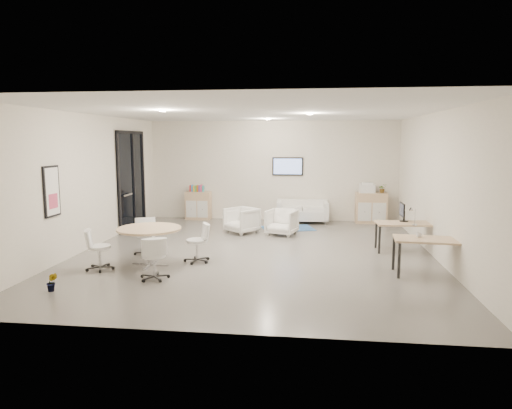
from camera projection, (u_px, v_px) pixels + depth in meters
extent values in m
cube|color=#605D58|center=(255.00, 269.00, 10.62)|extent=(8.00, 9.00, 0.80)
cube|color=white|center=(255.00, 94.00, 10.06)|extent=(8.00, 9.00, 0.80)
cube|color=beige|center=(273.00, 170.00, 15.16)|extent=(8.00, 0.80, 3.20)
cube|color=beige|center=(206.00, 221.00, 5.53)|extent=(8.00, 0.80, 3.20)
cube|color=beige|center=(72.00, 182.00, 10.87)|extent=(0.80, 9.00, 3.20)
cube|color=beige|center=(458.00, 186.00, 9.82)|extent=(0.80, 9.00, 3.20)
cube|color=black|center=(131.00, 180.00, 13.30)|extent=(0.02, 1.90, 2.85)
cube|color=black|center=(130.00, 132.00, 13.10)|extent=(0.06, 1.90, 0.08)
cube|color=black|center=(119.00, 183.00, 12.40)|extent=(0.06, 0.08, 2.85)
cube|color=black|center=(143.00, 178.00, 14.19)|extent=(0.06, 0.08, 2.85)
cube|color=black|center=(134.00, 180.00, 13.44)|extent=(0.06, 0.07, 2.85)
cube|color=#B2B2B7|center=(128.00, 195.00, 12.90)|extent=(0.04, 0.60, 0.05)
cube|color=black|center=(52.00, 191.00, 9.25)|extent=(0.04, 0.54, 1.04)
cube|color=white|center=(53.00, 191.00, 9.25)|extent=(0.01, 0.46, 0.96)
cube|color=#C84262|center=(53.00, 201.00, 9.28)|extent=(0.01, 0.32, 0.30)
cube|color=black|center=(288.00, 166.00, 14.65)|extent=(0.98, 0.05, 0.58)
cube|color=#84A1E5|center=(288.00, 166.00, 14.62)|extent=(0.90, 0.01, 0.50)
cylinder|color=#FFEAC6|center=(162.00, 111.00, 9.36)|extent=(0.14, 0.14, 0.03)
cylinder|color=#FFEAC6|center=(310.00, 114.00, 10.47)|extent=(0.14, 0.14, 0.03)
cylinder|color=#FFEAC6|center=(268.00, 119.00, 13.07)|extent=(0.14, 0.14, 0.03)
cube|color=tan|center=(198.00, 205.00, 14.99)|extent=(0.81, 0.40, 0.91)
cube|color=silver|center=(191.00, 209.00, 14.81)|extent=(0.34, 0.02, 0.55)
cube|color=silver|center=(202.00, 209.00, 14.77)|extent=(0.34, 0.02, 0.55)
cube|color=tan|center=(371.00, 208.00, 14.30)|extent=(0.96, 0.45, 0.96)
cube|color=silver|center=(365.00, 212.00, 14.11)|extent=(0.40, 0.02, 0.57)
cube|color=silver|center=(379.00, 212.00, 14.06)|extent=(0.40, 0.02, 0.57)
cube|color=red|center=(191.00, 188.00, 14.94)|extent=(0.04, 0.14, 0.22)
cube|color=#337FCC|center=(192.00, 188.00, 14.93)|extent=(0.04, 0.14, 0.22)
cube|color=gold|center=(194.00, 188.00, 14.92)|extent=(0.04, 0.14, 0.22)
cube|color=#4CB24C|center=(196.00, 188.00, 14.92)|extent=(0.04, 0.14, 0.22)
cube|color=#CC6619|center=(198.00, 188.00, 14.91)|extent=(0.04, 0.14, 0.22)
cube|color=purple|center=(200.00, 188.00, 14.90)|extent=(0.04, 0.14, 0.22)
cube|color=#E54C7F|center=(201.00, 188.00, 14.89)|extent=(0.04, 0.14, 0.22)
cube|color=teal|center=(203.00, 188.00, 14.89)|extent=(0.04, 0.14, 0.22)
cube|color=white|center=(367.00, 188.00, 14.23)|extent=(0.48, 0.41, 0.26)
cube|color=white|center=(367.00, 183.00, 14.21)|extent=(0.36, 0.31, 0.06)
cube|color=silver|center=(302.00, 215.00, 14.39)|extent=(1.65, 0.89, 0.30)
cube|color=silver|center=(302.00, 204.00, 14.66)|extent=(1.61, 0.27, 0.30)
cube|color=silver|center=(279.00, 210.00, 14.46)|extent=(0.19, 0.81, 0.60)
cube|color=silver|center=(326.00, 210.00, 14.28)|extent=(0.19, 0.81, 0.60)
cube|color=#284D7D|center=(288.00, 228.00, 13.45)|extent=(1.70, 1.37, 0.01)
imported|color=silver|center=(242.00, 219.00, 12.76)|extent=(1.04, 1.03, 0.78)
imported|color=silver|center=(282.00, 221.00, 12.51)|extent=(0.92, 0.88, 0.77)
cube|color=tan|center=(405.00, 223.00, 10.58)|extent=(1.36, 0.75, 0.04)
cube|color=black|center=(379.00, 240.00, 10.43)|extent=(0.05, 0.05, 0.65)
cube|color=black|center=(435.00, 241.00, 10.28)|extent=(0.05, 0.05, 0.65)
cube|color=black|center=(376.00, 235.00, 10.98)|extent=(0.05, 0.05, 0.65)
cube|color=black|center=(428.00, 236.00, 10.83)|extent=(0.05, 0.05, 0.65)
cube|color=tan|center=(431.00, 240.00, 8.71)|extent=(1.42, 0.80, 0.04)
cube|color=black|center=(399.00, 261.00, 8.54)|extent=(0.05, 0.05, 0.67)
cube|color=black|center=(470.00, 263.00, 8.39)|extent=(0.05, 0.05, 0.67)
cube|color=black|center=(394.00, 253.00, 9.12)|extent=(0.05, 0.05, 0.67)
cube|color=black|center=(460.00, 255.00, 8.97)|extent=(0.05, 0.05, 0.67)
cylinder|color=black|center=(404.00, 221.00, 10.73)|extent=(0.20, 0.20, 0.02)
cube|color=black|center=(404.00, 216.00, 10.71)|extent=(0.04, 0.03, 0.24)
cube|color=black|center=(402.00, 210.00, 10.69)|extent=(0.03, 0.50, 0.32)
cylinder|color=tan|center=(149.00, 229.00, 9.36)|extent=(1.31, 1.31, 0.04)
cylinder|color=#B2B2B7|center=(150.00, 248.00, 9.42)|extent=(0.10, 0.10, 0.75)
cube|color=#B2B2B7|center=(150.00, 265.00, 9.47)|extent=(0.77, 0.06, 0.03)
cube|color=#B2B2B7|center=(150.00, 265.00, 9.47)|extent=(0.06, 0.77, 0.03)
imported|color=#3F7F3F|center=(382.00, 189.00, 14.18)|extent=(0.29, 0.31, 0.21)
imported|color=#3F7F3F|center=(52.00, 287.00, 7.83)|extent=(0.29, 0.37, 0.15)
imported|color=white|center=(419.00, 234.00, 8.84)|extent=(0.12, 0.10, 0.11)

